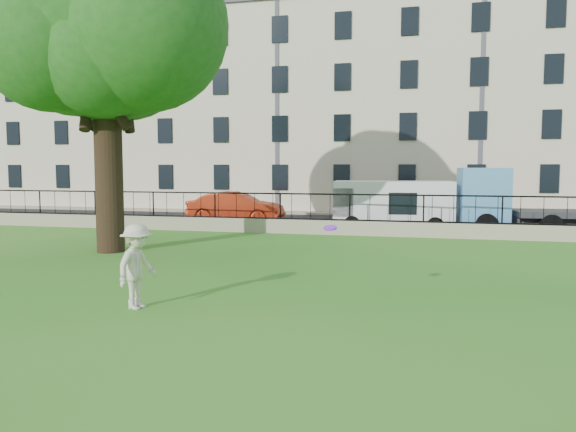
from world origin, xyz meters
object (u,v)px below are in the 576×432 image
(white_van, at_px, (393,206))
(blue_truck, at_px, (540,200))
(red_sedan, at_px, (236,208))
(tree, at_px, (102,17))
(frisbee, at_px, (330,228))
(man, at_px, (137,266))

(white_van, height_order, blue_truck, blue_truck)
(red_sedan, xyz_separation_m, blue_truck, (14.06, -0.66, 0.61))
(white_van, distance_m, blue_truck, 6.22)
(tree, xyz_separation_m, blue_truck, (15.12, 9.27, -6.30))
(white_van, bearing_deg, frisbee, -95.69)
(man, height_order, red_sedan, man)
(red_sedan, bearing_deg, tree, 172.41)
(blue_truck, bearing_deg, man, -126.81)
(red_sedan, height_order, white_van, white_van)
(frisbee, distance_m, red_sedan, 17.55)
(tree, relative_size, blue_truck, 1.70)
(frisbee, bearing_deg, white_van, 88.72)
(frisbee, bearing_deg, tree, 145.46)
(frisbee, height_order, red_sedan, frisbee)
(red_sedan, bearing_deg, white_van, -98.71)
(tree, relative_size, frisbee, 42.11)
(red_sedan, relative_size, white_van, 0.91)
(red_sedan, bearing_deg, frisbee, -156.05)
(tree, height_order, blue_truck, tree)
(man, height_order, white_van, white_van)
(white_van, bearing_deg, man, -109.12)
(frisbee, relative_size, red_sedan, 0.06)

